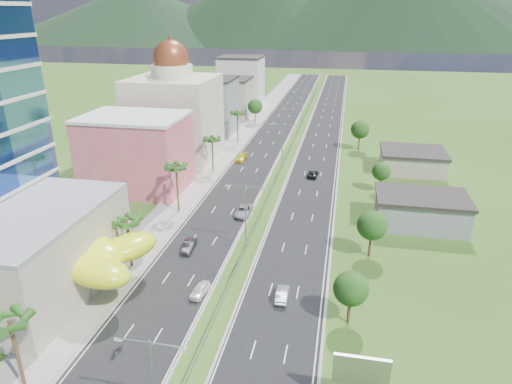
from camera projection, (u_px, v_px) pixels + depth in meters
The scene contains 37 objects.
ground at pixel (230, 285), 62.79m from camera, with size 500.00×500.00×0.00m, color #2D5119.
road_left at pixel (276, 128), 146.06m from camera, with size 11.00×260.00×0.04m, color black.
road_right at pixel (324, 130), 143.36m from camera, with size 11.00×260.00×0.04m, color black.
sidewalk_left at pixel (248, 126), 147.76m from camera, with size 7.00×260.00×0.12m, color gray.
median_guardrail at pixel (293, 142), 128.09m from camera, with size 0.10×216.06×0.76m.
streetlight_median_a at pixel (154, 383), 37.52m from camera, with size 6.04×0.25×11.00m.
streetlight_median_b at pixel (245, 211), 69.38m from camera, with size 6.04×0.25×11.00m.
streetlight_median_c at pixel (282, 142), 105.79m from camera, with size 6.04×0.25×11.00m.
streetlight_median_d at pixel (302, 105), 146.76m from camera, with size 6.04×0.25×11.00m.
streetlight_median_e at pixel (313, 84), 187.72m from camera, with size 6.04×0.25×11.00m.
lime_canopy at pixel (77, 253), 60.89m from camera, with size 18.00×15.00×7.40m.
pink_shophouse at pixel (136, 154), 94.17m from camera, with size 20.00×15.00×15.00m, color #C55164.
domed_building at pixel (175, 113), 113.67m from camera, with size 20.00×20.00×28.70m.
midrise_grey at pixel (208, 107), 137.50m from camera, with size 16.00×15.00×16.00m, color gray.
midrise_beige at pixel (227, 99), 158.09m from camera, with size 16.00×15.00×13.00m, color #9D9282.
midrise_white at pixel (241, 82), 178.09m from camera, with size 16.00×15.00×18.00m, color silver.
billboard at pixel (361, 373), 41.69m from camera, with size 5.20×0.35×6.20m.
shed_near at pixel (421, 211), 79.57m from camera, with size 15.00×10.00×5.00m, color gray.
shed_far at pixel (412, 162), 106.63m from camera, with size 14.00×12.00×4.40m, color #9D9282.
palm_tree_a at pixel (10, 324), 42.57m from camera, with size 3.60×3.60×9.10m.
palm_tree_b at pixel (127, 223), 64.77m from camera, with size 3.60×3.60×8.10m.
palm_tree_c at pixel (176, 169), 82.44m from camera, with size 3.60×3.60×9.60m.
palm_tree_d at pixel (212, 141), 103.74m from camera, with size 3.60×3.60×8.60m.
palm_tree_e at pixel (237, 114), 126.21m from camera, with size 3.60×3.60×9.40m.
leafy_tree_lfar at pixel (255, 106), 149.99m from camera, with size 4.90×4.90×8.05m.
leafy_tree_ra at pixel (351, 289), 53.58m from camera, with size 4.20×4.20×6.90m.
leafy_tree_rb at pixel (372, 225), 68.36m from camera, with size 4.55×4.55×7.47m.
leafy_tree_rc at pixel (381, 171), 93.61m from camera, with size 3.85×3.85×6.33m.
leafy_tree_rd at pixel (360, 130), 121.19m from camera, with size 4.90×4.90×8.05m.
mountain_ridge at pixel (397, 47), 461.62m from camera, with size 860.00×140.00×90.00m, color black, non-canonical shape.
car_white_near_left at pixel (200, 290), 60.39m from camera, with size 1.62×4.03×1.37m, color white.
car_dark_left at pixel (189, 246), 71.59m from camera, with size 1.58×4.53×1.49m, color black.
car_silver_mid_left at pixel (244, 211), 83.86m from camera, with size 2.61×5.67×1.57m, color #989A9F.
car_yellow_far_left at pixel (241, 158), 114.14m from camera, with size 2.13×5.24×1.52m, color yellow.
car_silver_right at pixel (282, 294), 59.55m from camera, with size 1.51×4.32×1.42m, color #AEB1B6.
car_dark_far_right at pixel (313, 174), 103.17m from camera, with size 2.11×4.58×1.27m, color black.
motorcycle at pixel (117, 350), 49.86m from camera, with size 0.62×2.06×1.32m, color black.
Camera 1 is at (13.87, -51.78, 35.31)m, focal length 32.00 mm.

